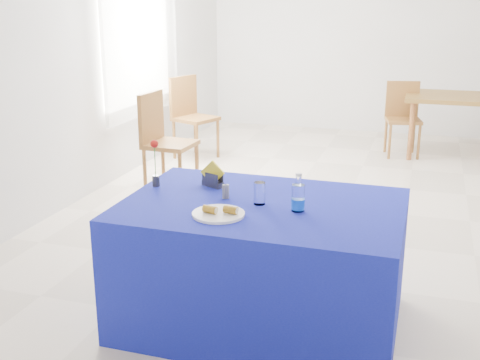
# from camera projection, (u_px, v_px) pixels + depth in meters

# --- Properties ---
(floor) EXTENTS (7.00, 7.00, 0.00)m
(floor) POSITION_uv_depth(u_px,v_px,m) (344.00, 208.00, 5.62)
(floor) COLOR beige
(floor) RESTS_ON ground
(room_shell) EXTENTS (7.00, 7.00, 7.00)m
(room_shell) POSITION_uv_depth(u_px,v_px,m) (354.00, 15.00, 5.11)
(room_shell) COLOR silver
(room_shell) RESTS_ON ground
(window_pane) EXTENTS (0.04, 1.50, 1.60)m
(window_pane) POSITION_uv_depth(u_px,v_px,m) (137.00, 30.00, 6.61)
(window_pane) COLOR white
(window_pane) RESTS_ON room_shell
(curtain) EXTENTS (0.04, 1.75, 1.85)m
(curtain) POSITION_uv_depth(u_px,v_px,m) (142.00, 30.00, 6.59)
(curtain) COLOR white
(curtain) RESTS_ON room_shell
(plate) EXTENTS (0.29, 0.29, 0.01)m
(plate) POSITION_uv_depth(u_px,v_px,m) (218.00, 214.00, 3.26)
(plate) COLOR white
(plate) RESTS_ON blue_table
(drinking_glass) EXTENTS (0.07, 0.07, 0.13)m
(drinking_glass) POSITION_uv_depth(u_px,v_px,m) (260.00, 193.00, 3.42)
(drinking_glass) COLOR white
(drinking_glass) RESTS_ON blue_table
(salt_shaker) EXTENTS (0.03, 0.03, 0.08)m
(salt_shaker) POSITION_uv_depth(u_px,v_px,m) (227.00, 191.00, 3.53)
(salt_shaker) COLOR slate
(salt_shaker) RESTS_ON blue_table
(pepper_shaker) EXTENTS (0.03, 0.03, 0.08)m
(pepper_shaker) POSITION_uv_depth(u_px,v_px,m) (225.00, 192.00, 3.53)
(pepper_shaker) COLOR slate
(pepper_shaker) RESTS_ON blue_table
(blue_table) EXTENTS (1.60, 1.10, 0.76)m
(blue_table) POSITION_uv_depth(u_px,v_px,m) (262.00, 264.00, 3.57)
(blue_table) COLOR #101793
(blue_table) RESTS_ON floor
(water_bottle) EXTENTS (0.08, 0.08, 0.21)m
(water_bottle) POSITION_uv_depth(u_px,v_px,m) (298.00, 199.00, 3.32)
(water_bottle) COLOR white
(water_bottle) RESTS_ON blue_table
(napkin_holder) EXTENTS (0.16, 0.11, 0.17)m
(napkin_holder) POSITION_uv_depth(u_px,v_px,m) (213.00, 179.00, 3.75)
(napkin_holder) COLOR #35353A
(napkin_holder) RESTS_ON blue_table
(rose_vase) EXTENTS (0.05, 0.05, 0.30)m
(rose_vase) POSITION_uv_depth(u_px,v_px,m) (155.00, 164.00, 3.73)
(rose_vase) COLOR #25252A
(rose_vase) RESTS_ON blue_table
(oak_table) EXTENTS (1.41, 0.91, 0.76)m
(oak_table) POSITION_uv_depth(u_px,v_px,m) (466.00, 102.00, 7.26)
(oak_table) COLOR brown
(oak_table) RESTS_ON floor
(chair_bg_left) EXTENTS (0.48, 0.48, 0.90)m
(chair_bg_left) POSITION_uv_depth(u_px,v_px,m) (403.00, 113.00, 7.42)
(chair_bg_left) COLOR brown
(chair_bg_left) RESTS_ON floor
(chair_win_a) EXTENTS (0.47, 0.47, 1.01)m
(chair_win_a) POSITION_uv_depth(u_px,v_px,m) (162.00, 136.00, 5.95)
(chair_win_a) COLOR brown
(chair_win_a) RESTS_ON floor
(chair_win_b) EXTENTS (0.57, 0.57, 0.98)m
(chair_win_b) POSITION_uv_depth(u_px,v_px,m) (190.00, 111.00, 7.28)
(chair_win_b) COLOR brown
(chair_win_b) RESTS_ON floor
(banana_pieces) EXTENTS (0.19, 0.09, 0.04)m
(banana_pieces) POSITION_uv_depth(u_px,v_px,m) (221.00, 210.00, 3.25)
(banana_pieces) COLOR gold
(banana_pieces) RESTS_ON plate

